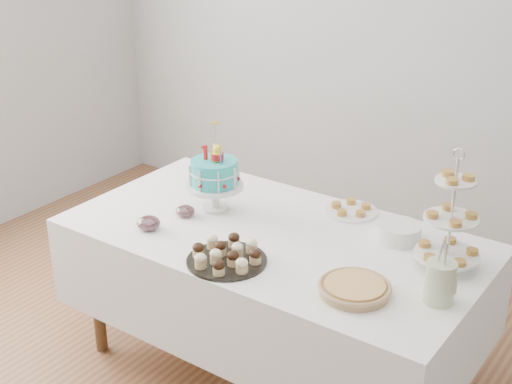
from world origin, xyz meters
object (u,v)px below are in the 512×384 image
Objects in this scene: jam_bowl_a at (149,223)px; pastry_plate at (351,209)px; pie at (355,288)px; table at (273,276)px; birthday_cake at (215,187)px; jam_bowl_b at (185,211)px; plate_stack at (399,232)px; cupcake_tray at (227,254)px; utensil_pitcher at (440,281)px; tiered_stand at (451,219)px.

pastry_plate is at bearing 46.00° from jam_bowl_a.
pie is 0.75m from pastry_plate.
table is 17.62× the size of jam_bowl_a.
birthday_cake is 1.51× the size of pie.
pie is (0.93, -0.30, -0.09)m from birthday_cake.
pastry_plate is (0.19, 0.40, 0.24)m from table.
jam_bowl_b is at bearing -167.84° from table.
birthday_cake is 0.90m from plate_stack.
pastry_plate is (-0.37, 0.65, -0.01)m from pie.
cupcake_tray is 0.79m from plate_stack.
utensil_pitcher is (0.84, -0.11, 0.32)m from table.
pie is 1.12× the size of utensil_pitcher.
jam_bowl_b is at bearing 77.09° from jam_bowl_a.
utensil_pitcher reaches higher than jam_bowl_b.
plate_stack is (-0.26, 0.11, -0.18)m from tiered_stand.
cupcake_tray reaches higher than pastry_plate.
birthday_cake reaches higher than plate_stack.
pie is at bearing -60.64° from pastry_plate.
jam_bowl_a is (-0.68, -0.70, 0.01)m from pastry_plate.
utensil_pitcher reaches higher than table.
pastry_plate is 2.36× the size of jam_bowl_a.
pie is 1.46× the size of plate_stack.
utensil_pitcher is (1.28, -0.02, 0.07)m from jam_bowl_b.
plate_stack is at bearing 21.10° from jam_bowl_b.
birthday_cake is 1.70× the size of pastry_plate.
utensil_pitcher reaches higher than jam_bowl_a.
jam_bowl_a is at bearing -159.85° from tiered_stand.
pastry_plate is at bearing 65.02° from table.
table is 4.38× the size of birthday_cake.
birthday_cake is 4.77× the size of jam_bowl_b.
pastry_plate is at bearing 29.31° from birthday_cake.
pie reaches higher than table.
tiered_stand is 0.34m from plate_stack.
plate_stack reaches higher than jam_bowl_a.
plate_stack reaches higher than pie.
utensil_pitcher is at bearing 14.70° from cupcake_tray.
table is 9.69× the size of plate_stack.
pie is 0.52m from plate_stack.
jam_bowl_a is 1.35m from utensil_pitcher.
birthday_cake reaches higher than pastry_plate.
birthday_cake is 1.28× the size of cupcake_tray.
jam_bowl_a is 1.18× the size of jam_bowl_b.
jam_bowl_a reaches higher than pastry_plate.
tiered_stand is (0.21, 0.41, 0.19)m from pie.
cupcake_tray is at bearing -166.53° from utensil_pitcher.
table is at bearing 31.51° from jam_bowl_a.
jam_bowl_a is at bearing -110.93° from birthday_cake.
pastry_plate is 0.84m from utensil_pitcher.
birthday_cake reaches higher than cupcake_tray.
utensil_pitcher is (0.65, -0.51, 0.08)m from pastry_plate.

